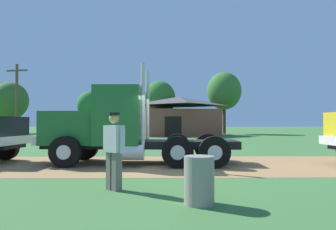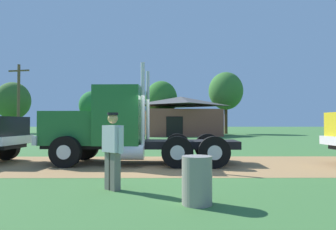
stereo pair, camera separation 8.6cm
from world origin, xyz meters
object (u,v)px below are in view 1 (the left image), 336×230
shed_building (179,117)px  utility_pole_near (17,99)px  truck_foreground_white (116,128)px  steel_barrel (199,180)px  visitor_walking_mid (114,147)px

shed_building → utility_pole_near: 17.71m
truck_foreground_white → utility_pole_near: size_ratio=1.04×
steel_barrel → utility_pole_near: bearing=122.3°
truck_foreground_white → utility_pole_near: bearing=124.9°
shed_building → steel_barrel: bearing=-92.2°
steel_barrel → truck_foreground_white: bearing=113.4°
truck_foreground_white → visitor_walking_mid: 4.61m
truck_foreground_white → visitor_walking_mid: bearing=-81.4°
shed_building → visitor_walking_mid: bearing=-95.8°
shed_building → truck_foreground_white: bearing=-98.3°
steel_barrel → utility_pole_near: utility_pole_near is taller
visitor_walking_mid → utility_pole_near: 25.70m
steel_barrel → shed_building: 31.05m
utility_pole_near → visitor_walking_mid: bearing=-59.7°
steel_barrel → utility_pole_near: 27.76m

